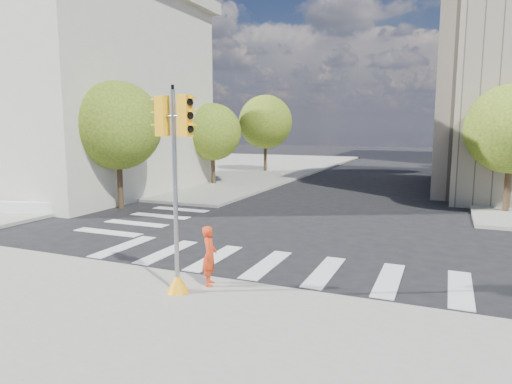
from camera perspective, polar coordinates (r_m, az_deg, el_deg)
ground at (r=15.86m, az=4.39°, el=-7.11°), size 160.00×160.00×0.00m
sidewalk_far_left at (r=47.69m, az=-8.62°, el=3.22°), size 28.00×40.00×0.15m
classical_building at (r=33.58m, az=-25.40°, el=11.32°), size 19.00×15.00×12.70m
tree_lw_near at (r=24.02m, az=-16.91°, el=7.93°), size 4.40×4.40×6.41m
tree_lw_mid at (r=32.37m, az=-5.43°, el=7.47°), size 4.00×4.00×5.77m
tree_lw_far at (r=41.45m, az=1.18°, el=8.75°), size 4.80×4.80×6.95m
tree_re_near at (r=24.66m, az=29.34°, el=6.89°), size 4.20×4.20×6.16m
tree_re_mid at (r=36.61m, az=27.32°, el=7.61°), size 4.60×4.60×6.66m
tree_re_far at (r=48.59m, az=26.23°, el=7.04°), size 4.00×4.00×5.88m
lamp_far at (r=42.64m, az=27.41°, el=7.87°), size 0.35×0.18×8.11m
traffic_signal at (r=11.08m, az=-10.02°, el=-1.82°), size 1.08×0.56×4.99m
photographer at (r=11.79m, az=-5.83°, el=-7.92°), size 0.55×0.66×1.54m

